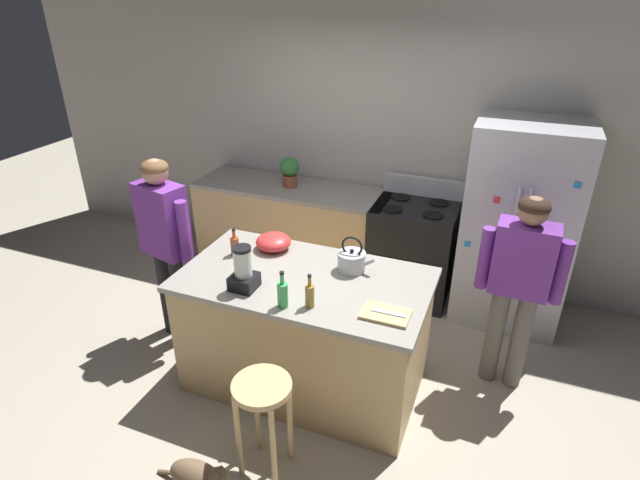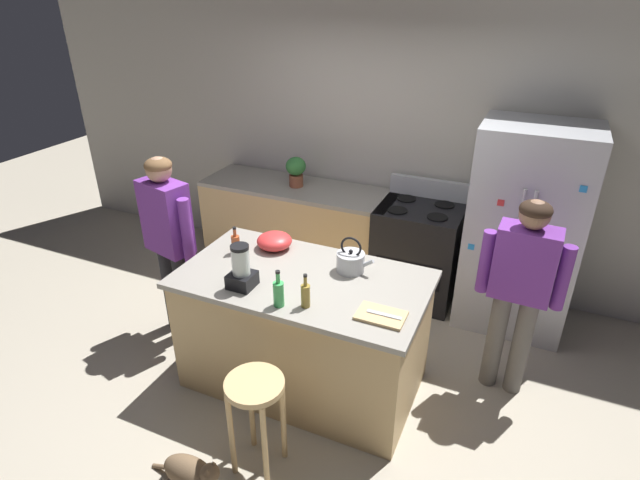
{
  "view_description": "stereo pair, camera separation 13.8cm",
  "coord_description": "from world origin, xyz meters",
  "px_view_note": "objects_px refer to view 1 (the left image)",
  "views": [
    {
      "loc": [
        1.22,
        -2.78,
        2.8
      ],
      "look_at": [
        0.0,
        0.3,
        1.09
      ],
      "focal_mm": 28.5,
      "sensor_mm": 36.0,
      "label": 1
    },
    {
      "loc": [
        1.35,
        -2.72,
        2.8
      ],
      "look_at": [
        0.0,
        0.3,
        1.09
      ],
      "focal_mm": 28.5,
      "sensor_mm": 36.0,
      "label": 2
    }
  ],
  "objects_px": {
    "person_by_island_left": "(165,235)",
    "bottle_vinegar": "(310,295)",
    "kitchen_island": "(305,331)",
    "mixing_bowl": "(273,242)",
    "person_by_sink_right": "(520,277)",
    "blender_appliance": "(243,271)",
    "cat": "(199,477)",
    "potted_plant": "(290,170)",
    "stove_range": "(412,250)",
    "bottle_soda": "(283,294)",
    "chef_knife": "(389,313)",
    "cutting_board": "(386,314)",
    "bar_stool": "(263,404)",
    "bottle_cooking_sauce": "(235,245)",
    "tea_kettle": "(352,260)",
    "refrigerator": "(517,226)"
  },
  "relations": [
    {
      "from": "person_by_island_left",
      "to": "bottle_vinegar",
      "type": "bearing_deg",
      "value": -17.11
    },
    {
      "from": "kitchen_island",
      "to": "mixing_bowl",
      "type": "relative_size",
      "value": 6.45
    },
    {
      "from": "person_by_sink_right",
      "to": "bottle_vinegar",
      "type": "bearing_deg",
      "value": -144.48
    },
    {
      "from": "blender_appliance",
      "to": "mixing_bowl",
      "type": "height_order",
      "value": "blender_appliance"
    },
    {
      "from": "cat",
      "to": "potted_plant",
      "type": "distance_m",
      "value": 2.91
    },
    {
      "from": "stove_range",
      "to": "potted_plant",
      "type": "height_order",
      "value": "potted_plant"
    },
    {
      "from": "bottle_soda",
      "to": "chef_knife",
      "type": "bearing_deg",
      "value": 12.63
    },
    {
      "from": "bottle_soda",
      "to": "cutting_board",
      "type": "xyz_separation_m",
      "value": [
        0.63,
        0.15,
        -0.08
      ]
    },
    {
      "from": "bar_stool",
      "to": "bottle_vinegar",
      "type": "bearing_deg",
      "value": 79.15
    },
    {
      "from": "person_by_island_left",
      "to": "cat",
      "type": "bearing_deg",
      "value": -50.2
    },
    {
      "from": "bottle_cooking_sauce",
      "to": "cutting_board",
      "type": "relative_size",
      "value": 0.72
    },
    {
      "from": "cat",
      "to": "bottle_soda",
      "type": "height_order",
      "value": "bottle_soda"
    },
    {
      "from": "stove_range",
      "to": "chef_knife",
      "type": "bearing_deg",
      "value": -83.37
    },
    {
      "from": "person_by_island_left",
      "to": "blender_appliance",
      "type": "bearing_deg",
      "value": -23.16
    },
    {
      "from": "potted_plant",
      "to": "bottle_soda",
      "type": "distance_m",
      "value": 2.1
    },
    {
      "from": "kitchen_island",
      "to": "bottle_cooking_sauce",
      "type": "height_order",
      "value": "bottle_cooking_sauce"
    },
    {
      "from": "kitchen_island",
      "to": "tea_kettle",
      "type": "relative_size",
      "value": 6.36
    },
    {
      "from": "stove_range",
      "to": "tea_kettle",
      "type": "height_order",
      "value": "tea_kettle"
    },
    {
      "from": "kitchen_island",
      "to": "cutting_board",
      "type": "distance_m",
      "value": 0.84
    },
    {
      "from": "bottle_cooking_sauce",
      "to": "bottle_vinegar",
      "type": "height_order",
      "value": "bottle_vinegar"
    },
    {
      "from": "potted_plant",
      "to": "bottle_soda",
      "type": "height_order",
      "value": "potted_plant"
    },
    {
      "from": "tea_kettle",
      "to": "cutting_board",
      "type": "relative_size",
      "value": 0.92
    },
    {
      "from": "stove_range",
      "to": "bottle_soda",
      "type": "bearing_deg",
      "value": -103.33
    },
    {
      "from": "cutting_board",
      "to": "mixing_bowl",
      "type": "bearing_deg",
      "value": 153.0
    },
    {
      "from": "person_by_island_left",
      "to": "chef_knife",
      "type": "xyz_separation_m",
      "value": [
        1.94,
        -0.36,
        -0.01
      ]
    },
    {
      "from": "bottle_soda",
      "to": "bottle_cooking_sauce",
      "type": "height_order",
      "value": "bottle_soda"
    },
    {
      "from": "bottle_cooking_sauce",
      "to": "mixing_bowl",
      "type": "bearing_deg",
      "value": 39.11
    },
    {
      "from": "refrigerator",
      "to": "person_by_island_left",
      "type": "height_order",
      "value": "refrigerator"
    },
    {
      "from": "bottle_cooking_sauce",
      "to": "potted_plant",
      "type": "bearing_deg",
      "value": 98.17
    },
    {
      "from": "kitchen_island",
      "to": "bar_stool",
      "type": "height_order",
      "value": "kitchen_island"
    },
    {
      "from": "refrigerator",
      "to": "cutting_board",
      "type": "xyz_separation_m",
      "value": [
        -0.7,
        -1.73,
        0.05
      ]
    },
    {
      "from": "bottle_vinegar",
      "to": "chef_knife",
      "type": "xyz_separation_m",
      "value": [
        0.49,
        0.09,
        -0.06
      ]
    },
    {
      "from": "stove_range",
      "to": "blender_appliance",
      "type": "xyz_separation_m",
      "value": [
        -0.78,
        -1.8,
        0.59
      ]
    },
    {
      "from": "bottle_cooking_sauce",
      "to": "bottle_vinegar",
      "type": "xyz_separation_m",
      "value": [
        0.79,
        -0.42,
        0.01
      ]
    },
    {
      "from": "bar_stool",
      "to": "cutting_board",
      "type": "height_order",
      "value": "cutting_board"
    },
    {
      "from": "stove_range",
      "to": "bottle_soda",
      "type": "height_order",
      "value": "bottle_soda"
    },
    {
      "from": "kitchen_island",
      "to": "person_by_island_left",
      "type": "distance_m",
      "value": 1.37
    },
    {
      "from": "stove_range",
      "to": "bottle_cooking_sauce",
      "type": "xyz_separation_m",
      "value": [
        -1.08,
        -1.41,
        0.54
      ]
    },
    {
      "from": "kitchen_island",
      "to": "potted_plant",
      "type": "xyz_separation_m",
      "value": [
        -0.82,
        1.55,
        0.64
      ]
    },
    {
      "from": "blender_appliance",
      "to": "bottle_cooking_sauce",
      "type": "bearing_deg",
      "value": 127.37
    },
    {
      "from": "potted_plant",
      "to": "mixing_bowl",
      "type": "relative_size",
      "value": 1.11
    },
    {
      "from": "person_by_sink_right",
      "to": "mixing_bowl",
      "type": "relative_size",
      "value": 5.68
    },
    {
      "from": "bottle_soda",
      "to": "mixing_bowl",
      "type": "bearing_deg",
      "value": 120.71
    },
    {
      "from": "kitchen_island",
      "to": "stove_range",
      "type": "distance_m",
      "value": 1.59
    },
    {
      "from": "cat",
      "to": "mixing_bowl",
      "type": "bearing_deg",
      "value": 96.29
    },
    {
      "from": "refrigerator",
      "to": "person_by_sink_right",
      "type": "distance_m",
      "value": 0.94
    },
    {
      "from": "kitchen_island",
      "to": "tea_kettle",
      "type": "bearing_deg",
      "value": 38.44
    },
    {
      "from": "bottle_vinegar",
      "to": "chef_knife",
      "type": "bearing_deg",
      "value": 9.8
    },
    {
      "from": "stove_range",
      "to": "tea_kettle",
      "type": "relative_size",
      "value": 4.06
    },
    {
      "from": "stove_range",
      "to": "bottle_cooking_sauce",
      "type": "distance_m",
      "value": 1.86
    }
  ]
}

